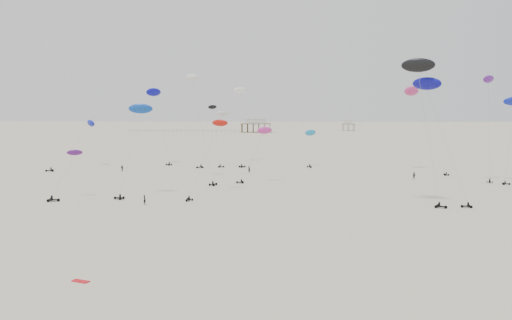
{
  "coord_description": "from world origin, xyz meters",
  "views": [
    {
      "loc": [
        3.56,
        -5.66,
        16.61
      ],
      "look_at": [
        0.0,
        88.0,
        7.0
      ],
      "focal_mm": 35.0,
      "sensor_mm": 36.0,
      "label": 1
    }
  ],
  "objects_px": {
    "rig_7": "(258,144)",
    "spectator_0": "(145,205)",
    "pavilion_main": "(256,126)",
    "pavilion_small": "(348,126)",
    "rig_3": "(310,142)"
  },
  "relations": [
    {
      "from": "spectator_0",
      "to": "rig_7",
      "type": "bearing_deg",
      "value": -69.2
    },
    {
      "from": "pavilion_main",
      "to": "spectator_0",
      "type": "height_order",
      "value": "pavilion_main"
    },
    {
      "from": "pavilion_small",
      "to": "spectator_0",
      "type": "height_order",
      "value": "pavilion_small"
    },
    {
      "from": "pavilion_small",
      "to": "rig_7",
      "type": "relative_size",
      "value": 0.7
    },
    {
      "from": "pavilion_main",
      "to": "spectator_0",
      "type": "xyz_separation_m",
      "value": [
        -9.11,
        -270.74,
        -4.22
      ]
    },
    {
      "from": "pavilion_main",
      "to": "rig_3",
      "type": "bearing_deg",
      "value": -83.59
    },
    {
      "from": "rig_7",
      "to": "spectator_0",
      "type": "distance_m",
      "value": 33.98
    },
    {
      "from": "rig_3",
      "to": "pavilion_main",
      "type": "bearing_deg",
      "value": -101.83
    },
    {
      "from": "pavilion_small",
      "to": "rig_3",
      "type": "relative_size",
      "value": 0.84
    },
    {
      "from": "rig_3",
      "to": "rig_7",
      "type": "relative_size",
      "value": 0.84
    },
    {
      "from": "pavilion_main",
      "to": "rig_7",
      "type": "bearing_deg",
      "value": -87.7
    },
    {
      "from": "rig_3",
      "to": "spectator_0",
      "type": "bearing_deg",
      "value": 42.72
    },
    {
      "from": "rig_7",
      "to": "spectator_0",
      "type": "bearing_deg",
      "value": 145.88
    },
    {
      "from": "rig_7",
      "to": "spectator_0",
      "type": "relative_size",
      "value": 6.55
    },
    {
      "from": "pavilion_small",
      "to": "rig_7",
      "type": "distance_m",
      "value": 280.48
    }
  ]
}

